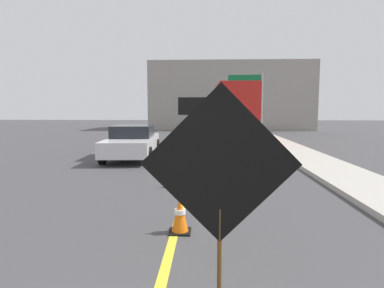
{
  "coord_description": "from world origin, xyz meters",
  "views": [
    {
      "loc": [
        0.53,
        -0.56,
        2.07
      ],
      "look_at": [
        0.27,
        5.2,
        1.44
      ],
      "focal_mm": 30.19,
      "sensor_mm": 36.0,
      "label": 1
    }
  ],
  "objects": [
    {
      "name": "pickup_car",
      "position": [
        -2.61,
        12.93,
        0.7
      ],
      "size": [
        2.18,
        4.8,
        1.38
      ],
      "color": "silver",
      "rests_on": "ground"
    },
    {
      "name": "traffic_cone_far_lane",
      "position": [
        -0.06,
        11.26,
        0.32
      ],
      "size": [
        0.36,
        0.36,
        0.65
      ],
      "color": "black",
      "rests_on": "ground"
    },
    {
      "name": "lane_center_stripe",
      "position": [
        0.0,
        6.0,
        0.0
      ],
      "size": [
        0.14,
        36.0,
        0.01
      ],
      "primitive_type": "cube",
      "color": "yellow",
      "rests_on": "ground"
    },
    {
      "name": "traffic_cone_curbside",
      "position": [
        -0.04,
        14.6,
        0.3
      ],
      "size": [
        0.36,
        0.36,
        0.62
      ],
      "color": "black",
      "rests_on": "ground"
    },
    {
      "name": "highway_guide_sign",
      "position": [
        4.15,
        25.85,
        3.42
      ],
      "size": [
        2.79,
        0.31,
        5.0
      ],
      "color": "gray",
      "rests_on": "ground"
    },
    {
      "name": "box_truck",
      "position": [
        2.25,
        19.81,
        1.9
      ],
      "size": [
        2.49,
        6.81,
        3.56
      ],
      "color": "black",
      "rests_on": "ground"
    },
    {
      "name": "arrow_board_trailer",
      "position": [
        -0.23,
        16.95,
        0.48
      ],
      "size": [
        1.6,
        1.88,
        2.7
      ],
      "color": "orange",
      "rests_on": "ground"
    },
    {
      "name": "roadwork_sign",
      "position": [
        0.67,
        2.67,
        1.47
      ],
      "size": [
        1.63,
        0.05,
        2.33
      ],
      "color": "#593819",
      "rests_on": "ground"
    },
    {
      "name": "traffic_cone_near_sign",
      "position": [
        0.09,
        4.67,
        0.31
      ],
      "size": [
        0.36,
        0.36,
        0.63
      ],
      "color": "black",
      "rests_on": "ground"
    },
    {
      "name": "far_building_block",
      "position": [
        2.92,
        33.6,
        3.35
      ],
      "size": [
        16.19,
        6.22,
        6.71
      ],
      "primitive_type": "cube",
      "color": "gray",
      "rests_on": "ground"
    },
    {
      "name": "traffic_cone_mid_lane",
      "position": [
        -0.1,
        7.87,
        0.38
      ],
      "size": [
        0.36,
        0.36,
        0.77
      ],
      "color": "black",
      "rests_on": "ground"
    }
  ]
}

